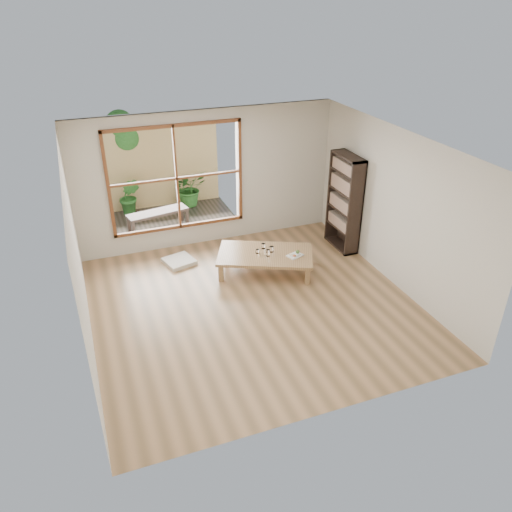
{
  "coord_description": "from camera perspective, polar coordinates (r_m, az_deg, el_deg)",
  "views": [
    {
      "loc": [
        -2.31,
        -6.29,
        4.54
      ],
      "look_at": [
        0.26,
        0.56,
        0.55
      ],
      "focal_mm": 35.0,
      "sensor_mm": 36.0,
      "label": 1
    }
  ],
  "objects": [
    {
      "name": "food_tray",
      "position": [
        8.76,
        4.52,
        0.17
      ],
      "size": [
        0.31,
        0.27,
        0.08
      ],
      "rotation": [
        0.0,
        0.0,
        0.34
      ],
      "color": "white",
      "rests_on": "low_table"
    },
    {
      "name": "glass_mid",
      "position": [
        8.84,
        1.79,
        0.77
      ],
      "size": [
        0.07,
        0.07,
        0.11
      ],
      "primitive_type": "cylinder",
      "color": "silver",
      "rests_on": "low_table"
    },
    {
      "name": "bookshelf",
      "position": [
        9.61,
        10.07,
        6.04
      ],
      "size": [
        0.29,
        0.83,
        1.84
      ],
      "primitive_type": "cube",
      "color": "black",
      "rests_on": "ground"
    },
    {
      "name": "glass_small",
      "position": [
        8.8,
        0.17,
        0.54
      ],
      "size": [
        0.06,
        0.06,
        0.08
      ],
      "primitive_type": "cylinder",
      "color": "silver",
      "rests_on": "low_table"
    },
    {
      "name": "ground",
      "position": [
        8.09,
        -0.36,
        -5.51
      ],
      "size": [
        5.0,
        5.0,
        0.0
      ],
      "primitive_type": "plane",
      "color": "tan",
      "rests_on": "ground"
    },
    {
      "name": "garden_tree",
      "position": [
        11.57,
        -15.22,
        13.05
      ],
      "size": [
        1.04,
        0.85,
        2.22
      ],
      "color": "#4C3D2D",
      "rests_on": "ground"
    },
    {
      "name": "deck",
      "position": [
        10.98,
        -9.81,
        3.75
      ],
      "size": [
        2.8,
        2.0,
        0.05
      ],
      "primitive_type": "cube",
      "color": "#372F28",
      "rests_on": "ground"
    },
    {
      "name": "bamboo_fence",
      "position": [
        11.57,
        -11.22,
        9.73
      ],
      "size": [
        2.8,
        0.06,
        1.8
      ],
      "primitive_type": "cube",
      "color": "tan",
      "rests_on": "ground"
    },
    {
      "name": "garden_bench",
      "position": [
        10.55,
        -11.17,
        4.72
      ],
      "size": [
        1.3,
        0.6,
        0.4
      ],
      "rotation": [
        0.0,
        0.0,
        0.2
      ],
      "color": "black",
      "rests_on": "deck"
    },
    {
      "name": "floor_cushion",
      "position": [
        9.34,
        -8.77,
        -0.59
      ],
      "size": [
        0.61,
        0.61,
        0.07
      ],
      "primitive_type": "cube",
      "rotation": [
        0.0,
        0.0,
        0.27
      ],
      "color": "beige",
      "rests_on": "ground"
    },
    {
      "name": "shrub_right",
      "position": [
        11.63,
        -7.63,
        7.74
      ],
      "size": [
        0.89,
        0.82,
        0.84
      ],
      "primitive_type": "imported",
      "rotation": [
        0.0,
        0.0,
        0.24
      ],
      "color": "#2A6224",
      "rests_on": "deck"
    },
    {
      "name": "glass_short",
      "position": [
        8.95,
        0.85,
        1.14
      ],
      "size": [
        0.08,
        0.08,
        0.1
      ],
      "primitive_type": "cylinder",
      "color": "silver",
      "rests_on": "low_table"
    },
    {
      "name": "glass_tall",
      "position": [
        8.7,
        1.35,
        0.36
      ],
      "size": [
        0.07,
        0.07,
        0.12
      ],
      "primitive_type": "cylinder",
      "color": "silver",
      "rests_on": "low_table"
    },
    {
      "name": "low_table",
      "position": [
        8.83,
        1.06,
        0.06
      ],
      "size": [
        1.89,
        1.54,
        0.36
      ],
      "rotation": [
        0.0,
        0.0,
        -0.43
      ],
      "color": "#A47E4F",
      "rests_on": "ground"
    },
    {
      "name": "shrub_left",
      "position": [
        11.35,
        -14.23,
        6.6
      ],
      "size": [
        0.57,
        0.52,
        0.85
      ],
      "primitive_type": "imported",
      "rotation": [
        0.0,
        0.0,
        -0.36
      ],
      "color": "#2A6224",
      "rests_on": "deck"
    }
  ]
}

